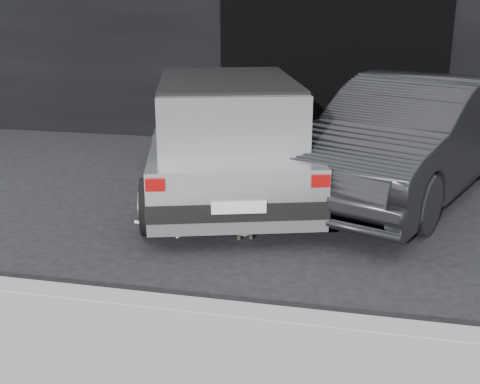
% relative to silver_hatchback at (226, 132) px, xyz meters
% --- Properties ---
extents(ground, '(80.00, 80.00, 0.00)m').
position_rel_silver_hatchback_xyz_m(ground, '(0.12, -0.76, -0.87)').
color(ground, black).
rests_on(ground, ground).
extents(building_facade, '(34.00, 4.00, 5.00)m').
position_rel_silver_hatchback_xyz_m(building_facade, '(1.12, 5.24, 1.63)').
color(building_facade, black).
rests_on(building_facade, ground).
extents(garage_opening, '(4.00, 0.10, 2.60)m').
position_rel_silver_hatchback_xyz_m(garage_opening, '(1.12, 3.23, 0.43)').
color(garage_opening, black).
rests_on(garage_opening, ground).
extents(curb, '(18.00, 0.25, 0.12)m').
position_rel_silver_hatchback_xyz_m(curb, '(1.12, -3.36, -0.81)').
color(curb, gray).
rests_on(curb, ground).
extents(silver_hatchback, '(3.13, 4.71, 1.60)m').
position_rel_silver_hatchback_xyz_m(silver_hatchback, '(0.00, 0.00, 0.00)').
color(silver_hatchback, '#AFB2B4').
rests_on(silver_hatchback, ground).
extents(second_car, '(3.36, 5.07, 1.58)m').
position_rel_silver_hatchback_xyz_m(second_car, '(2.39, 0.55, -0.08)').
color(second_car, black).
rests_on(second_car, ground).
extents(cat_siamese, '(0.42, 0.76, 0.28)m').
position_rel_silver_hatchback_xyz_m(cat_siamese, '(0.56, -1.47, -0.75)').
color(cat_siamese, beige).
rests_on(cat_siamese, ground).
extents(cat_white, '(0.73, 0.27, 0.34)m').
position_rel_silver_hatchback_xyz_m(cat_white, '(-0.27, -1.63, -0.71)').
color(cat_white, white).
rests_on(cat_white, ground).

